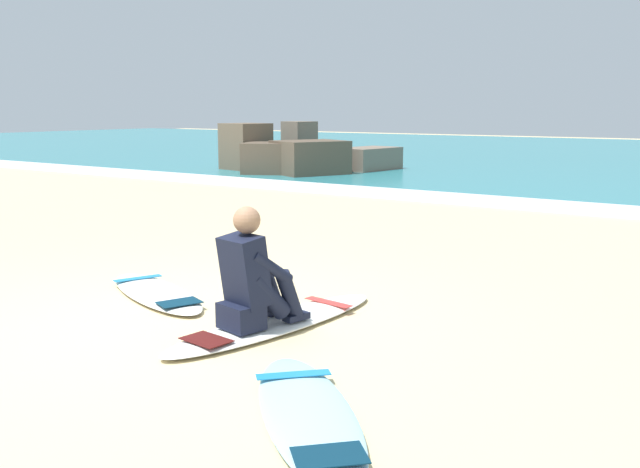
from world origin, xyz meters
name	(u,v)px	position (x,y,z in m)	size (l,w,h in m)	color
ground_plane	(172,322)	(0.00, 0.00, 0.00)	(80.00, 80.00, 0.00)	beige
breaking_foam	(519,203)	(0.00, 8.51, 0.06)	(80.00, 0.90, 0.11)	white
surfboard_main	(277,322)	(0.80, 0.40, 0.04)	(0.80, 2.33, 0.08)	white
surfer_seated	(253,281)	(0.77, 0.14, 0.44)	(0.47, 0.75, 0.95)	black
surfboard_spare_near	(156,293)	(-0.73, 0.50, 0.04)	(1.85, 1.15, 0.08)	white
surfboard_spare_far	(308,413)	(2.02, -0.88, 0.04)	(1.67, 1.64, 0.08)	#9ED1E5
rock_outcrop_distant	(298,156)	(-6.90, 11.17, 0.50)	(4.10, 4.06, 1.37)	brown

